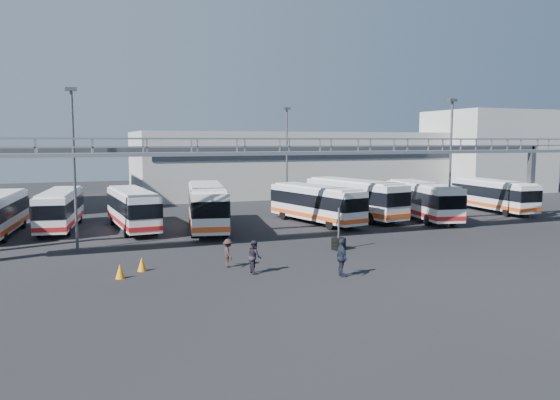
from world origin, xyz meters
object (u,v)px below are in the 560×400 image
object	(u,v)px
light_pole_mid	(451,156)
bus_7	(422,199)
bus_5	(316,203)
cone_right	(142,264)
light_pole_left	(74,160)
bus_2	(132,208)
bus_1	(60,208)
bus_3	(207,205)
pedestrian_b	(254,257)
light_pole_back	(287,153)
bus_9	(493,194)
pedestrian_d	(342,258)
tire_stack	(339,243)
cone_left	(120,271)
pedestrian_c	(228,253)
bus_6	(354,197)

from	to	relation	value
light_pole_mid	bus_7	size ratio (longest dim) A/B	0.92
bus_5	cone_right	size ratio (longest dim) A/B	14.29
cone_right	light_pole_left	bearing A→B (deg)	113.12
light_pole_left	bus_2	bearing A→B (deg)	58.82
bus_1	bus_3	xyz separation A→B (m)	(10.72, -4.01, 0.23)
light_pole_mid	pedestrian_b	xyz separation A→B (m)	(-19.41, -8.88, -4.85)
light_pole_back	bus_2	xyz separation A→B (m)	(-15.81, -7.08, -3.99)
light_pole_left	bus_9	size ratio (longest dim) A/B	0.98
bus_5	light_pole_left	bearing A→B (deg)	-177.64
bus_9	pedestrian_b	bearing A→B (deg)	-148.81
pedestrian_d	cone_right	world-z (taller)	pedestrian_d
bus_7	bus_9	xyz separation A→B (m)	(9.69, 1.96, -0.09)
bus_5	bus_9	distance (m)	19.35
bus_5	bus_7	xyz separation A→B (m)	(9.65, -1.39, 0.05)
tire_stack	cone_left	bearing A→B (deg)	-169.22
light_pole_back	cone_left	world-z (taller)	light_pole_back
bus_2	bus_3	size ratio (longest dim) A/B	0.89
bus_7	pedestrian_b	distance (m)	23.99
bus_1	cone_left	distance (m)	17.79
bus_9	bus_3	bearing A→B (deg)	-175.23
light_pole_mid	bus_5	xyz separation A→B (m)	(-9.07, 5.75, -3.97)
cone_right	tire_stack	bearing A→B (deg)	6.41
bus_2	pedestrian_b	bearing A→B (deg)	-79.38
light_pole_left	bus_5	xyz separation A→B (m)	(18.93, 4.75, -3.97)
bus_7	pedestrian_c	xyz separation A→B (m)	(-20.92, -11.46, -1.02)
bus_3	pedestrian_c	distance (m)	13.27
bus_1	bus_5	xyz separation A→B (m)	(20.01, -4.23, 0.06)
light_pole_left	bus_1	world-z (taller)	light_pole_left
tire_stack	pedestrian_c	bearing A→B (deg)	-164.46
pedestrian_b	pedestrian_c	size ratio (longest dim) A/B	1.12
light_pole_back	bus_9	xyz separation A→B (m)	(18.27, -8.68, -4.01)
bus_2	bus_3	world-z (taller)	bus_3
light_pole_left	cone_right	bearing A→B (deg)	-66.88
bus_9	cone_left	distance (m)	38.94
bus_3	cone_left	xyz separation A→B (m)	(-7.75, -13.48, -1.56)
bus_5	cone_right	world-z (taller)	bus_5
light_pole_mid	pedestrian_c	world-z (taller)	light_pole_mid
light_pole_mid	tire_stack	distance (m)	14.35
bus_1	bus_2	world-z (taller)	bus_2
light_pole_left	cone_right	distance (m)	9.58
bus_5	bus_9	bearing A→B (deg)	-10.03
pedestrian_b	tire_stack	distance (m)	8.05
bus_7	light_pole_mid	bearing A→B (deg)	-86.90
bus_5	pedestrian_c	xyz separation A→B (m)	(-11.27, -12.85, -0.97)
cone_left	pedestrian_d	bearing A→B (deg)	-19.20
bus_5	tire_stack	bearing A→B (deg)	-119.15
bus_3	tire_stack	world-z (taller)	bus_3
bus_6	tire_stack	xyz separation A→B (m)	(-7.73, -11.99, -1.47)
bus_3	bus_5	bearing A→B (deg)	9.46
cone_right	light_pole_mid	bearing A→B (deg)	14.22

